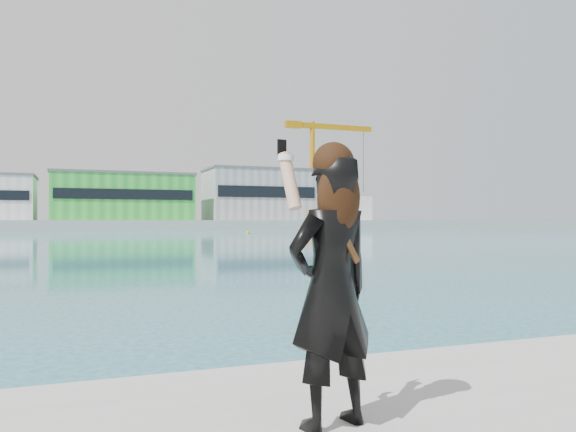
# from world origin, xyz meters

# --- Properties ---
(far_quay) EXTENTS (320.00, 40.00, 2.00)m
(far_quay) POSITION_xyz_m (0.00, 130.00, 1.00)
(far_quay) COLOR #9E9E99
(far_quay) RESTS_ON ground
(warehouse_green) EXTENTS (30.60, 16.36, 10.50)m
(warehouse_green) POSITION_xyz_m (8.00, 127.98, 7.26)
(warehouse_green) COLOR green
(warehouse_green) RESTS_ON far_quay
(warehouse_grey_right) EXTENTS (25.50, 15.35, 12.50)m
(warehouse_grey_right) POSITION_xyz_m (40.00, 127.98, 8.26)
(warehouse_grey_right) COLOR gray
(warehouse_grey_right) RESTS_ON far_quay
(ancillary_shed) EXTENTS (12.00, 10.00, 6.00)m
(ancillary_shed) POSITION_xyz_m (62.00, 126.00, 5.00)
(ancillary_shed) COLOR silver
(ancillary_shed) RESTS_ON far_quay
(dock_crane) EXTENTS (23.00, 4.00, 24.00)m
(dock_crane) POSITION_xyz_m (53.20, 122.00, 15.07)
(dock_crane) COLOR orange
(dock_crane) RESTS_ON far_quay
(flagpole_right) EXTENTS (1.28, 0.16, 8.00)m
(flagpole_right) POSITION_xyz_m (22.09, 121.00, 6.54)
(flagpole_right) COLOR silver
(flagpole_right) RESTS_ON far_quay
(buoy_near) EXTENTS (0.50, 0.50, 0.50)m
(buoy_near) POSITION_xyz_m (22.01, 76.34, 0.00)
(buoy_near) COLOR yellow
(buoy_near) RESTS_ON ground
(woman) EXTENTS (0.64, 0.49, 1.65)m
(woman) POSITION_xyz_m (-0.42, -0.48, 1.63)
(woman) COLOR black
(woman) RESTS_ON near_quay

